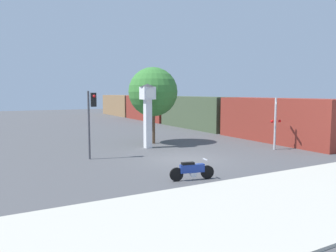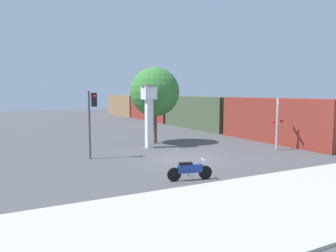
# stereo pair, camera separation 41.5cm
# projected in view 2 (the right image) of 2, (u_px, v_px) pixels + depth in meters

# --- Properties ---
(ground_plane) EXTENTS (120.00, 120.00, 0.00)m
(ground_plane) POSITION_uv_depth(u_px,v_px,m) (185.00, 159.00, 18.81)
(ground_plane) COLOR #4C4C4F
(sidewalk_strip) EXTENTS (36.00, 6.00, 0.10)m
(sidewalk_strip) POSITION_uv_depth(u_px,v_px,m) (297.00, 198.00, 11.79)
(sidewalk_strip) COLOR #BCB7A8
(sidewalk_strip) RESTS_ON ground_plane
(motorcycle) EXTENTS (2.03, 0.61, 0.91)m
(motorcycle) POSITION_uv_depth(u_px,v_px,m) (190.00, 170.00, 14.33)
(motorcycle) COLOR black
(motorcycle) RESTS_ON ground_plane
(clock_tower) EXTENTS (1.04, 1.04, 4.43)m
(clock_tower) POSITION_uv_depth(u_px,v_px,m) (149.00, 106.00, 22.54)
(clock_tower) COLOR white
(clock_tower) RESTS_ON ground_plane
(freight_train) EXTENTS (2.80, 45.45, 3.40)m
(freight_train) POSITION_uv_depth(u_px,v_px,m) (174.00, 110.00, 40.56)
(freight_train) COLOR maroon
(freight_train) RESTS_ON ground_plane
(traffic_light) EXTENTS (0.50, 0.35, 3.93)m
(traffic_light) POSITION_uv_depth(u_px,v_px,m) (92.00, 112.00, 18.79)
(traffic_light) COLOR #47474C
(traffic_light) RESTS_ON ground_plane
(railroad_crossing_signal) EXTENTS (0.90, 0.82, 3.50)m
(railroad_crossing_signal) POSITION_uv_depth(u_px,v_px,m) (277.00, 121.00, 21.75)
(railroad_crossing_signal) COLOR #B7B7BC
(railroad_crossing_signal) RESTS_ON ground_plane
(street_tree) EXTENTS (3.67, 3.67, 5.72)m
(street_tree) POSITION_uv_depth(u_px,v_px,m) (155.00, 92.00, 24.41)
(street_tree) COLOR brown
(street_tree) RESTS_ON ground_plane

